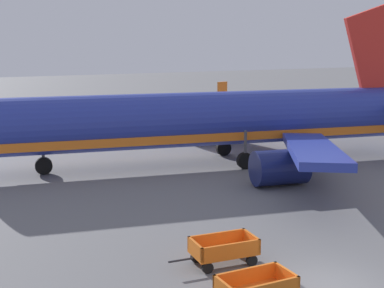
{
  "coord_description": "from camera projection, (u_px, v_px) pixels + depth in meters",
  "views": [
    {
      "loc": [
        -11.94,
        -14.94,
        8.8
      ],
      "look_at": [
        0.51,
        12.99,
        2.8
      ],
      "focal_mm": 51.98,
      "sensor_mm": 36.0,
      "label": 1
    }
  ],
  "objects": [
    {
      "name": "ground_plane",
      "position": [
        327.0,
        286.0,
        19.85
      ],
      "size": [
        220.0,
        220.0,
        0.0
      ],
      "primitive_type": "plane",
      "color": "slate"
    },
    {
      "name": "airplane",
      "position": [
        214.0,
        120.0,
        38.35
      ],
      "size": [
        37.63,
        30.32,
        11.34
      ],
      "color": "#28389E",
      "rests_on": "ground"
    },
    {
      "name": "baggage_cart_second_in_row",
      "position": [
        223.0,
        249.0,
        21.62
      ],
      "size": [
        3.57,
        1.48,
        1.07
      ],
      "color": "orange",
      "rests_on": "ground"
    }
  ]
}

